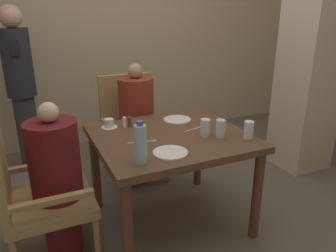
{
  "coord_description": "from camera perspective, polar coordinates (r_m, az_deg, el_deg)",
  "views": [
    {
      "loc": [
        -0.92,
        -1.99,
        1.59
      ],
      "look_at": [
        0.0,
        0.05,
        0.78
      ],
      "focal_mm": 35.0,
      "sensor_mm": 36.0,
      "label": 1
    }
  ],
  "objects": [
    {
      "name": "diner_in_far_chair",
      "position": [
        3.06,
        -5.45,
        0.56
      ],
      "size": [
        0.32,
        0.32,
        1.13
      ],
      "color": "maroon",
      "rests_on": "ground_plane"
    },
    {
      "name": "wall_back",
      "position": [
        4.04,
        -11.7,
        16.85
      ],
      "size": [
        8.0,
        0.06,
        2.8
      ],
      "color": "tan",
      "rests_on": "ground_plane"
    },
    {
      "name": "plate_main_left",
      "position": [
        2.65,
        1.61,
        1.1
      ],
      "size": [
        0.22,
        0.22,
        0.01
      ],
      "color": "white",
      "rests_on": "dining_table"
    },
    {
      "name": "glass_tall_near",
      "position": [
        2.34,
        13.87,
        -0.66
      ],
      "size": [
        0.07,
        0.07,
        0.12
      ],
      "color": "silver",
      "rests_on": "dining_table"
    },
    {
      "name": "standing_host",
      "position": [
        3.57,
        -24.24,
        6.55
      ],
      "size": [
        0.28,
        0.31,
        1.62
      ],
      "color": "#2D2D33",
      "rests_on": "ground_plane"
    },
    {
      "name": "teacup_with_saucer",
      "position": [
        2.52,
        -10.2,
        0.32
      ],
      "size": [
        0.12,
        0.12,
        0.07
      ],
      "color": "white",
      "rests_on": "dining_table"
    },
    {
      "name": "chair_left_side",
      "position": [
        2.26,
        -22.57,
        -10.33
      ],
      "size": [
        0.54,
        0.54,
        0.98
      ],
      "color": "#A88451",
      "rests_on": "ground_plane"
    },
    {
      "name": "ground_plane",
      "position": [
        2.71,
        0.44,
        -16.05
      ],
      "size": [
        16.0,
        16.0,
        0.0
      ],
      "primitive_type": "plane",
      "color": "#60564C"
    },
    {
      "name": "chair_far_side",
      "position": [
        3.22,
        -6.31,
        0.2
      ],
      "size": [
        0.54,
        0.54,
        0.98
      ],
      "color": "#A88451",
      "rests_on": "ground_plane"
    },
    {
      "name": "pillar_stone",
      "position": [
        3.5,
        24.24,
        14.32
      ],
      "size": [
        0.47,
        0.47,
        2.7
      ],
      "color": "beige",
      "rests_on": "ground_plane"
    },
    {
      "name": "dining_table",
      "position": [
        2.39,
        0.48,
        -3.74
      ],
      "size": [
        1.07,
        0.96,
        0.73
      ],
      "color": "brown",
      "rests_on": "ground_plane"
    },
    {
      "name": "water_bottle",
      "position": [
        1.9,
        -4.81,
        -3.07
      ],
      "size": [
        0.07,
        0.07,
        0.26
      ],
      "color": "#A3C6DB",
      "rests_on": "dining_table"
    },
    {
      "name": "salt_shaker",
      "position": [
        2.51,
        -7.57,
        0.66
      ],
      "size": [
        0.03,
        0.03,
        0.08
      ],
      "color": "white",
      "rests_on": "dining_table"
    },
    {
      "name": "diner_in_left_chair",
      "position": [
        2.25,
        -18.75,
        -8.92
      ],
      "size": [
        0.32,
        0.32,
        1.07
      ],
      "color": "#5B1419",
      "rests_on": "ground_plane"
    },
    {
      "name": "glass_tall_mid",
      "position": [
        2.33,
        9.13,
        -0.41
      ],
      "size": [
        0.07,
        0.07,
        0.12
      ],
      "color": "silver",
      "rests_on": "dining_table"
    },
    {
      "name": "fork_beside_plate",
      "position": [
        2.23,
        -4.0,
        -2.73
      ],
      "size": [
        0.2,
        0.05,
        0.0
      ],
      "color": "silver",
      "rests_on": "dining_table"
    },
    {
      "name": "plate_main_right",
      "position": [
        2.05,
        0.43,
        -4.66
      ],
      "size": [
        0.22,
        0.22,
        0.01
      ],
      "color": "white",
      "rests_on": "dining_table"
    },
    {
      "name": "glass_tall_far",
      "position": [
        2.33,
        6.49,
        -0.28
      ],
      "size": [
        0.07,
        0.07,
        0.12
      ],
      "color": "silver",
      "rests_on": "dining_table"
    },
    {
      "name": "knife_beside_plate",
      "position": [
        2.48,
        4.97,
        -0.38
      ],
      "size": [
        0.21,
        0.07,
        0.0
      ],
      "color": "silver",
      "rests_on": "dining_table"
    },
    {
      "name": "pepper_shaker",
      "position": [
        2.52,
        -6.72,
        0.74
      ],
      "size": [
        0.03,
        0.03,
        0.08
      ],
      "color": "#4C3D2D",
      "rests_on": "dining_table"
    }
  ]
}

